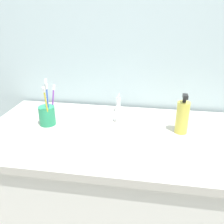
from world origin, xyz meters
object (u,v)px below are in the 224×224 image
object	(u,v)px
toothbrush_white	(47,98)
toothbrush_blue	(48,102)
toothbrush_cup	(47,116)
toothbrush_yellow	(46,105)
soap_dispenser	(182,117)
toothbrush_purple	(53,101)
faucet	(118,108)

from	to	relation	value
toothbrush_white	toothbrush_blue	bearing A→B (deg)	-62.62
toothbrush_blue	toothbrush_white	bearing A→B (deg)	117.38
toothbrush_blue	toothbrush_white	size ratio (longest dim) A/B	0.99
toothbrush_cup	toothbrush_white	bearing A→B (deg)	101.28
toothbrush_cup	toothbrush_yellow	xyz separation A→B (m)	(0.02, -0.04, 0.07)
soap_dispenser	toothbrush_blue	bearing A→B (deg)	-176.81
toothbrush_cup	toothbrush_blue	size ratio (longest dim) A/B	0.44
toothbrush_white	soap_dispenser	world-z (taller)	toothbrush_white
toothbrush_purple	soap_dispenser	xyz separation A→B (m)	(0.59, -0.01, -0.03)
faucet	soap_dispenser	world-z (taller)	soap_dispenser
toothbrush_blue	toothbrush_cup	bearing A→B (deg)	137.76
toothbrush_cup	toothbrush_white	world-z (taller)	toothbrush_white
toothbrush_cup	toothbrush_purple	world-z (taller)	toothbrush_purple
toothbrush_blue	faucet	bearing A→B (deg)	32.00
faucet	toothbrush_white	xyz separation A→B (m)	(-0.32, -0.14, 0.09)
toothbrush_purple	soap_dispenser	world-z (taller)	toothbrush_purple
toothbrush_white	soap_dispenser	xyz separation A→B (m)	(0.62, -0.01, -0.05)
toothbrush_purple	toothbrush_white	bearing A→B (deg)	175.76
toothbrush_yellow	faucet	bearing A→B (deg)	35.47
toothbrush_yellow	toothbrush_blue	xyz separation A→B (m)	(-0.00, 0.02, 0.00)
faucet	toothbrush_yellow	distance (m)	0.37
toothbrush_yellow	toothbrush_blue	world-z (taller)	toothbrush_blue
faucet	toothbrush_blue	world-z (taller)	toothbrush_blue
toothbrush_white	toothbrush_yellow	bearing A→B (deg)	-69.27
toothbrush_yellow	toothbrush_white	distance (m)	0.07
toothbrush_yellow	toothbrush_blue	size ratio (longest dim) A/B	0.98
toothbrush_cup	toothbrush_yellow	bearing A→B (deg)	-62.94
toothbrush_blue	soap_dispenser	size ratio (longest dim) A/B	1.12
toothbrush_yellow	toothbrush_purple	world-z (taller)	toothbrush_yellow
toothbrush_yellow	toothbrush_cup	bearing A→B (deg)	117.06
toothbrush_yellow	soap_dispenser	distance (m)	0.60
faucet	toothbrush_yellow	world-z (taller)	toothbrush_yellow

